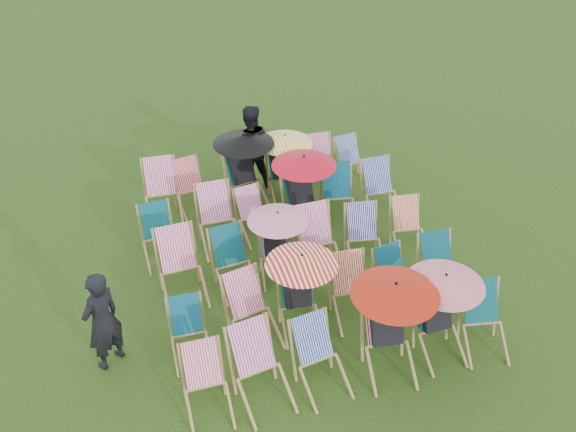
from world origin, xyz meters
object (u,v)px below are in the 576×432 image
object	(u,v)px
deckchair_0	(206,387)
deckchair_29	(353,162)
person_left	(102,321)
deckchair_5	(485,322)
person_rear	(250,147)

from	to	relation	value
deckchair_0	deckchair_29	world-z (taller)	deckchair_0
deckchair_0	deckchair_29	size ratio (longest dim) A/B	1.03
person_left	deckchair_29	bearing A→B (deg)	176.09
deckchair_5	person_left	xyz separation A→B (m)	(-5.09, 1.34, 0.33)
deckchair_29	person_rear	distance (m)	2.07
person_rear	deckchair_0	bearing A→B (deg)	74.67
deckchair_0	person_left	distance (m)	1.70
deckchair_5	deckchair_29	world-z (taller)	deckchair_5
person_rear	person_left	bearing A→B (deg)	57.07
deckchair_0	deckchair_5	size ratio (longest dim) A/B	0.93
person_left	deckchair_5	bearing A→B (deg)	127.63
deckchair_29	person_left	size ratio (longest dim) A/B	0.54
deckchair_5	person_rear	size ratio (longest dim) A/B	0.56
deckchair_5	deckchair_29	distance (m)	4.72
deckchair_5	person_left	world-z (taller)	person_left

